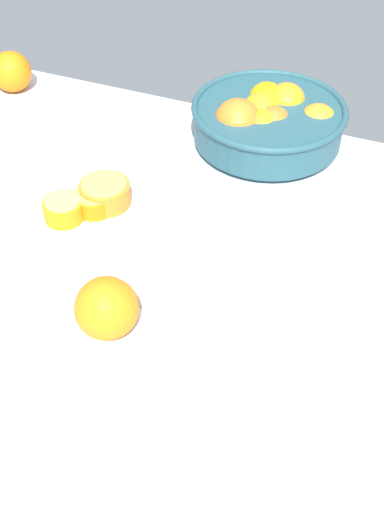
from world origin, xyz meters
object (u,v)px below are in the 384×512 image
(cutting_board, at_px, (92,219))
(orange_half_0, at_px, (64,209))
(loose_orange_3, at_px, (11,72))
(fruit_bowl, at_px, (268,121))
(orange_half_1, at_px, (94,202))
(loose_orange_4, at_px, (107,308))
(orange_half_2, at_px, (105,193))

(cutting_board, distance_m, orange_half_0, 0.05)
(orange_half_0, bearing_deg, loose_orange_3, 133.48)
(fruit_bowl, distance_m, orange_half_1, 0.37)
(fruit_bowl, relative_size, orange_half_1, 4.44)
(orange_half_0, relative_size, loose_orange_3, 0.77)
(orange_half_1, distance_m, loose_orange_4, 0.24)
(cutting_board, bearing_deg, loose_orange_3, 138.29)
(fruit_bowl, xyz_separation_m, orange_half_0, (-0.22, -0.35, -0.01))
(fruit_bowl, bearing_deg, orange_half_1, -120.95)
(cutting_board, xyz_separation_m, orange_half_0, (-0.03, -0.02, 0.03))
(loose_orange_3, bearing_deg, orange_half_1, -40.62)
(orange_half_0, bearing_deg, fruit_bowl, 57.63)
(loose_orange_3, bearing_deg, loose_orange_4, -46.07)
(orange_half_2, xyz_separation_m, loose_orange_4, (0.12, -0.22, 0.00))
(orange_half_1, xyz_separation_m, orange_half_2, (0.01, 0.02, 0.00))
(orange_half_2, bearing_deg, cutting_board, -103.03)
(loose_orange_4, bearing_deg, orange_half_0, 134.89)
(cutting_board, bearing_deg, orange_half_0, -146.75)
(orange_half_0, height_order, loose_orange_4, loose_orange_4)
(fruit_bowl, height_order, loose_orange_4, fruit_bowl)
(orange_half_0, bearing_deg, loose_orange_4, -45.11)
(cutting_board, xyz_separation_m, orange_half_2, (0.01, 0.04, 0.03))
(cutting_board, height_order, orange_half_1, orange_half_1)
(orange_half_2, bearing_deg, loose_orange_4, -61.66)
(cutting_board, relative_size, orange_half_1, 5.29)
(orange_half_0, distance_m, loose_orange_3, 0.48)
(fruit_bowl, distance_m, orange_half_0, 0.42)
(fruit_bowl, height_order, loose_orange_3, fruit_bowl)
(loose_orange_3, xyz_separation_m, loose_orange_4, (0.49, -0.51, 0.00))
(orange_half_0, bearing_deg, orange_half_2, 53.43)
(orange_half_0, xyz_separation_m, orange_half_1, (0.03, 0.04, -0.00))
(orange_half_1, xyz_separation_m, loose_orange_4, (0.13, -0.20, 0.01))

